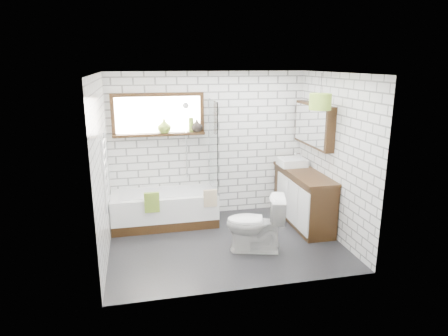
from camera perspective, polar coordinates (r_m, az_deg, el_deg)
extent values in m
cube|color=black|center=(6.15, 0.17, -10.64)|extent=(3.40, 2.60, 0.01)
cube|color=white|center=(5.55, 0.19, 13.46)|extent=(3.40, 2.60, 0.01)
cube|color=white|center=(6.97, -2.18, 3.34)|extent=(3.40, 0.01, 2.50)
cube|color=white|center=(4.50, 3.83, -3.18)|extent=(3.40, 0.01, 2.50)
cube|color=white|center=(5.61, -17.08, -0.17)|extent=(0.01, 2.60, 2.50)
cube|color=white|center=(6.31, 15.48, 1.57)|extent=(0.01, 2.60, 2.50)
cube|color=black|center=(6.73, -9.36, 7.50)|extent=(1.52, 0.16, 0.68)
cube|color=white|center=(5.62, -16.58, -0.64)|extent=(0.06, 0.52, 1.00)
cube|color=black|center=(6.72, 12.70, 6.03)|extent=(0.16, 1.20, 0.70)
cylinder|color=silver|center=(6.84, -5.43, 3.93)|extent=(0.02, 0.02, 1.30)
cube|color=white|center=(6.77, -8.49, -5.74)|extent=(1.72, 0.76, 0.56)
cube|color=white|center=(6.59, -1.53, 3.16)|extent=(0.02, 0.72, 1.50)
cube|color=olive|center=(6.32, -10.27, -4.86)|extent=(0.23, 0.06, 0.32)
cube|color=tan|center=(6.41, -1.98, -4.33)|extent=(0.21, 0.05, 0.28)
cube|color=black|center=(6.82, 11.25, -4.17)|extent=(0.51, 1.57, 0.90)
cube|color=white|center=(7.01, 9.69, 0.83)|extent=(0.45, 0.39, 0.13)
cylinder|color=silver|center=(7.06, 10.92, 1.46)|extent=(0.04, 0.04, 0.17)
imported|color=white|center=(5.75, 4.46, -7.91)|extent=(0.67, 0.92, 0.84)
imported|color=olive|center=(6.74, -8.53, 5.79)|extent=(0.22, 0.22, 0.23)
imported|color=black|center=(6.80, -3.91, 5.89)|extent=(0.21, 0.21, 0.21)
cylinder|color=olive|center=(6.78, -4.73, 6.00)|extent=(0.10, 0.10, 0.24)
cylinder|color=olive|center=(5.90, 13.59, 9.19)|extent=(0.31, 0.31, 0.23)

